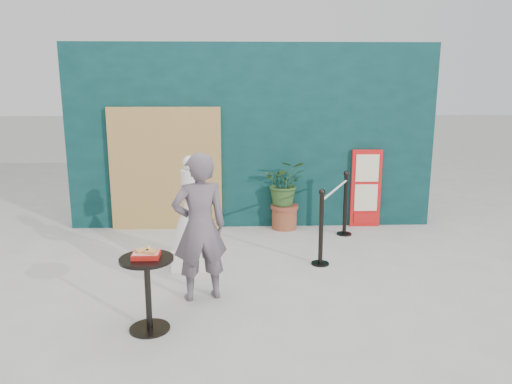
# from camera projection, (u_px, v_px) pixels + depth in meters

# --- Properties ---
(ground) EXTENTS (60.00, 60.00, 0.00)m
(ground) POSITION_uv_depth(u_px,v_px,m) (260.00, 304.00, 5.49)
(ground) COLOR #ADAAA5
(ground) RESTS_ON ground
(back_wall) EXTENTS (6.00, 0.30, 3.00)m
(back_wall) POSITION_uv_depth(u_px,v_px,m) (252.00, 137.00, 8.24)
(back_wall) COLOR #092A2A
(back_wall) RESTS_ON ground
(bamboo_fence) EXTENTS (1.80, 0.08, 2.00)m
(bamboo_fence) POSITION_uv_depth(u_px,v_px,m) (166.00, 169.00, 8.09)
(bamboo_fence) COLOR tan
(bamboo_fence) RESTS_ON ground
(woman) EXTENTS (0.70, 0.55, 1.67)m
(woman) POSITION_uv_depth(u_px,v_px,m) (200.00, 227.00, 5.48)
(woman) COLOR #61535D
(woman) RESTS_ON ground
(menu_board) EXTENTS (0.50, 0.07, 1.30)m
(menu_board) POSITION_uv_depth(u_px,v_px,m) (366.00, 188.00, 8.30)
(menu_board) COLOR red
(menu_board) RESTS_ON ground
(statue) EXTENTS (0.58, 0.58, 1.48)m
(statue) POSITION_uv_depth(u_px,v_px,m) (191.00, 222.00, 6.49)
(statue) COLOR silver
(statue) RESTS_ON ground
(cafe_table) EXTENTS (0.52, 0.52, 0.75)m
(cafe_table) POSITION_uv_depth(u_px,v_px,m) (148.00, 282.00, 4.83)
(cafe_table) COLOR black
(cafe_table) RESTS_ON ground
(food_basket) EXTENTS (0.26, 0.19, 0.11)m
(food_basket) POSITION_uv_depth(u_px,v_px,m) (146.00, 254.00, 4.77)
(food_basket) COLOR #B41813
(food_basket) RESTS_ON cafe_table
(planter) EXTENTS (0.68, 0.59, 1.15)m
(planter) POSITION_uv_depth(u_px,v_px,m) (285.00, 189.00, 8.17)
(planter) COLOR #975631
(planter) RESTS_ON ground
(stanchion_barrier) EXTENTS (0.84, 1.54, 1.03)m
(stanchion_barrier) POSITION_uv_depth(u_px,v_px,m) (334.00, 216.00, 7.23)
(stanchion_barrier) COLOR black
(stanchion_barrier) RESTS_ON ground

